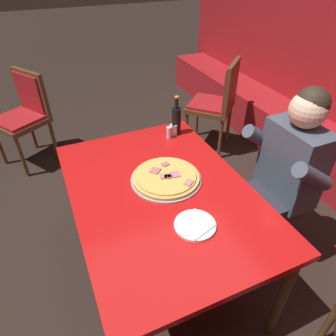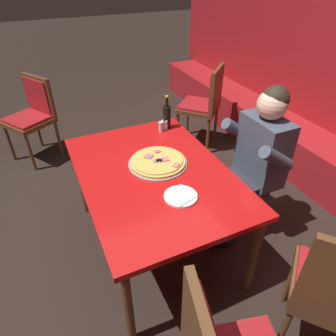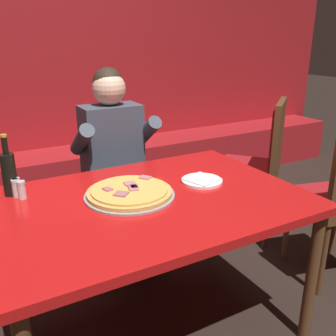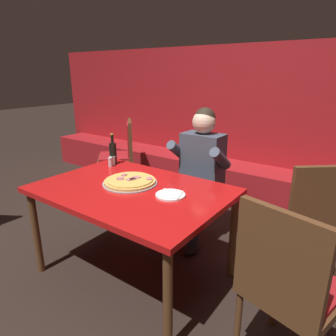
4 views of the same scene
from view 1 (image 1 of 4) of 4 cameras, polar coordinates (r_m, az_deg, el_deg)
The scene contains 11 objects.
ground_plane at distance 2.28m, azimuth -1.07°, elevation -18.58°, with size 24.00×24.00×0.00m, color black.
main_dining_table at distance 1.76m, azimuth -1.32°, elevation -5.94°, with size 1.42×0.98×0.75m.
pizza at distance 1.78m, azimuth -0.36°, elevation -1.80°, with size 0.42×0.42×0.05m.
plate_white_paper at distance 1.52m, azimuth 5.18°, elevation -10.73°, with size 0.21×0.21×0.02m.
beer_bottle at distance 2.19m, azimuth 1.59°, elevation 9.12°, with size 0.07×0.07×0.29m.
shaker_parmesan at distance 2.20m, azimuth 1.27°, elevation 7.14°, with size 0.04×0.04×0.09m.
shaker_red_pepper_flakes at distance 2.20m, azimuth 0.80°, elevation 7.10°, with size 0.04×0.04×0.09m.
shaker_black_pepper at distance 2.17m, azimuth 0.19°, elevation 6.69°, with size 0.04×0.04×0.09m.
diner_seated_blue_shirt at distance 2.00m, azimuth 20.29°, elevation -1.52°, with size 0.53×0.53×1.27m.
dining_chair_far_left at distance 3.24m, azimuth 9.48°, elevation 12.65°, with size 0.62×0.62×0.99m.
dining_chair_near_right at distance 3.34m, azimuth -25.65°, elevation 9.66°, with size 0.61×0.61×0.93m.
Camera 1 is at (1.21, -0.49, 1.87)m, focal length 32.00 mm.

